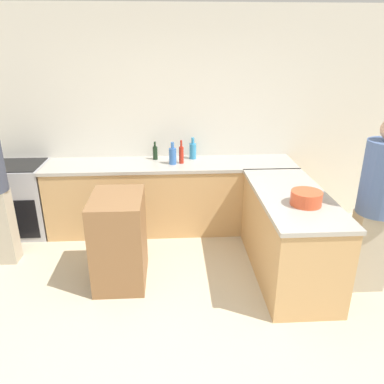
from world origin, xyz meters
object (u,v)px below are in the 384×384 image
Objects in this scene: island_table at (119,240)px; hot_sauce_bottle at (181,154)px; mixing_bowl at (306,198)px; water_bottle_blue at (173,155)px; wine_bottle_dark at (155,152)px; dish_soap_bottle at (193,150)px; range_oven at (20,199)px; person_at_peninsula at (378,203)px.

hot_sauce_bottle is (0.65, 1.11, 0.55)m from island_table.
water_bottle_blue is (-1.20, 1.31, 0.04)m from mixing_bowl.
water_bottle_blue is at bearing 63.24° from island_table.
wine_bottle_dark is at bearing 136.62° from water_bottle_blue.
wine_bottle_dark is (0.33, 1.29, 0.52)m from island_table.
mixing_bowl is at bearing -58.14° from dish_soap_bottle.
dish_soap_bottle is (2.18, 0.17, 0.55)m from range_oven.
dish_soap_bottle is 2.24m from person_at_peninsula.
hot_sauce_bottle reaches higher than wine_bottle_dark.
island_table is 1.43m from wine_bottle_dark.
dish_soap_bottle is 0.16× the size of person_at_peninsula.
person_at_peninsula reaches higher than wine_bottle_dark.
wine_bottle_dark is 0.37m from hot_sauce_bottle.
mixing_bowl reaches higher than island_table.
mixing_bowl is 2.08m from wine_bottle_dark.
wine_bottle_dark is 2.60m from person_at_peninsula.
island_table is at bearing -120.48° from hot_sauce_bottle.
person_at_peninsula reaches higher than mixing_bowl.
person_at_peninsula reaches higher than island_table.
water_bottle_blue is at bearing -166.74° from hot_sauce_bottle.
range_oven is 2.10m from hot_sauce_bottle.
island_table is at bearing -116.76° from water_bottle_blue.
hot_sauce_bottle reaches higher than island_table.
wine_bottle_dark reaches higher than range_oven.
wine_bottle_dark is at bearing 143.13° from person_at_peninsula.
water_bottle_blue is 0.33m from dish_soap_bottle.
wine_bottle_dark is 0.48m from dish_soap_bottle.
water_bottle_blue is (0.22, -0.21, 0.02)m from wine_bottle_dark.
hot_sauce_bottle is at bearing 141.85° from person_at_peninsula.
mixing_bowl is at bearing -23.39° from range_oven.
range_oven is 0.98× the size of island_table.
mixing_bowl is 1.79m from dish_soap_bottle.
person_at_peninsula reaches higher than water_bottle_blue.
island_table is 3.36× the size of water_bottle_blue.
water_bottle_blue is 2.30m from person_at_peninsula.
person_at_peninsula is at bearing -36.02° from water_bottle_blue.
range_oven is 4.05m from person_at_peninsula.
mixing_bowl is at bearing -7.21° from island_table.
wine_bottle_dark is (-1.42, 1.52, 0.03)m from mixing_bowl.
island_table is 0.54× the size of person_at_peninsula.
hot_sauce_bottle reaches higher than mixing_bowl.
water_bottle_blue is at bearing -140.41° from dish_soap_bottle.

